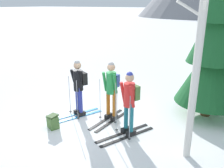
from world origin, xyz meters
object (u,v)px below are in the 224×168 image
at_px(skier_in_red, 129,100).
at_px(pine_tree_mid, 215,46).
at_px(skier_in_black, 79,85).
at_px(backpack_on_snow_front, 53,122).
at_px(birch_tree_slender, 196,71).
at_px(skier_in_green, 111,88).

relative_size(skier_in_red, pine_tree_mid, 0.36).
relative_size(skier_in_black, backpack_on_snow_front, 4.41).
height_order(skier_in_black, pine_tree_mid, pine_tree_mid).
distance_m(skier_in_black, birch_tree_slender, 3.51).
bearing_deg(pine_tree_mid, skier_in_red, -125.46).
distance_m(skier_in_black, backpack_on_snow_front, 1.29).
xyz_separation_m(pine_tree_mid, backpack_on_snow_front, (-3.52, -2.91, -1.95)).
height_order(skier_in_black, skier_in_green, skier_in_green).
bearing_deg(backpack_on_snow_front, pine_tree_mid, 39.54).
distance_m(skier_in_red, birch_tree_slender, 1.86).
relative_size(skier_in_green, birch_tree_slender, 0.45).
height_order(birch_tree_slender, backpack_on_snow_front, birch_tree_slender).
relative_size(skier_in_green, skier_in_red, 1.02).
distance_m(birch_tree_slender, backpack_on_snow_front, 3.96).
xyz_separation_m(skier_in_black, skier_in_green, (0.98, 0.24, 0.02)).
relative_size(skier_in_green, backpack_on_snow_front, 4.46).
bearing_deg(backpack_on_snow_front, skier_in_black, 80.57).
bearing_deg(skier_in_green, pine_tree_mid, 35.00).
height_order(skier_in_red, backpack_on_snow_front, skier_in_red).
xyz_separation_m(skier_in_black, backpack_on_snow_front, (-0.17, -1.00, -0.79)).
height_order(skier_in_green, backpack_on_snow_front, skier_in_green).
relative_size(pine_tree_mid, birch_tree_slender, 1.20).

